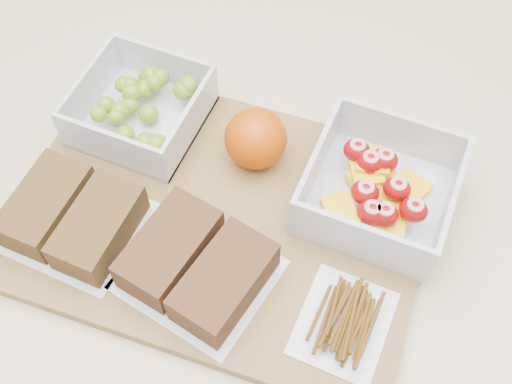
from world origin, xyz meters
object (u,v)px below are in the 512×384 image
at_px(cutting_board, 221,218).
at_px(fruit_container, 379,190).
at_px(sandwich_bag_center, 197,266).
at_px(pretzel_bag, 345,319).
at_px(grape_container, 142,107).
at_px(orange, 256,139).
at_px(sandwich_bag_left, 73,217).

relative_size(cutting_board, fruit_container, 2.91).
distance_m(sandwich_bag_center, pretzel_bag, 0.15).
distance_m(grape_container, orange, 0.14).
distance_m(grape_container, pretzel_bag, 0.32).
height_order(grape_container, fruit_container, fruit_container).
bearing_deg(grape_container, orange, 0.84).
height_order(orange, sandwich_bag_center, orange).
height_order(grape_container, sandwich_bag_center, grape_container).
height_order(cutting_board, orange, orange).
distance_m(fruit_container, pretzel_bag, 0.14).
distance_m(grape_container, fruit_container, 0.27).
distance_m(fruit_container, sandwich_bag_center, 0.20).
bearing_deg(sandwich_bag_center, grape_container, 132.71).
xyz_separation_m(grape_container, fruit_container, (0.27, -0.00, 0.00)).
bearing_deg(sandwich_bag_center, fruit_container, 47.70).
bearing_deg(fruit_container, orange, 178.17).
xyz_separation_m(cutting_board, pretzel_bag, (0.16, -0.06, 0.02)).
xyz_separation_m(sandwich_bag_left, pretzel_bag, (0.29, 0.01, -0.01)).
relative_size(fruit_container, pretzel_bag, 1.44).
distance_m(grape_container, sandwich_bag_left, 0.15).
bearing_deg(orange, grape_container, -179.16).
bearing_deg(pretzel_bag, grape_container, 153.45).
xyz_separation_m(grape_container, sandwich_bag_left, (0.00, -0.15, -0.00)).
height_order(fruit_container, pretzel_bag, fruit_container).
bearing_deg(fruit_container, grape_container, 179.49).
height_order(orange, sandwich_bag_left, orange).
xyz_separation_m(fruit_container, sandwich_bag_center, (-0.14, -0.15, -0.00)).
height_order(grape_container, pretzel_bag, grape_container).
xyz_separation_m(sandwich_bag_left, sandwich_bag_center, (0.14, -0.00, 0.00)).
relative_size(orange, sandwich_bag_center, 0.43).
bearing_deg(cutting_board, sandwich_bag_center, -86.55).
distance_m(cutting_board, fruit_container, 0.17).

